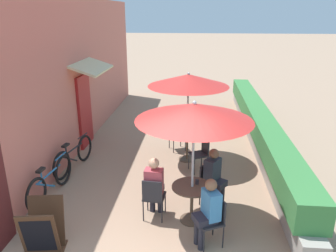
{
  "coord_description": "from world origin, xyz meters",
  "views": [
    {
      "loc": [
        0.87,
        -3.8,
        3.79
      ],
      "look_at": [
        0.15,
        4.15,
        1.0
      ],
      "focal_mm": 35.0,
      "sensor_mm": 36.0,
      "label": 1
    }
  ],
  "objects": [
    {
      "name": "bicycle_second",
      "position": [
        -2.18,
        3.48,
        0.37
      ],
      "size": [
        0.38,
        1.78,
        0.79
      ],
      "rotation": [
        0.0,
        0.0,
        -0.18
      ],
      "color": "black",
      "rests_on": "ground_plane"
    },
    {
      "name": "cafe_chair_mid_right",
      "position": [
        0.28,
        4.93,
        0.52
      ],
      "size": [
        0.53,
        0.53,
        0.87
      ],
      "rotation": [
        0.0,
        0.0,
        11.43
      ],
      "color": "#232328",
      "rests_on": "ground_plane"
    },
    {
      "name": "seated_patron_near_back",
      "position": [
        1.11,
        0.9,
        0.69
      ],
      "size": [
        0.5,
        0.46,
        1.25
      ],
      "rotation": [
        0.0,
        0.0,
        8.3
      ],
      "color": "#23232D",
      "rests_on": "ground_plane"
    },
    {
      "name": "seated_patron_near_right",
      "position": [
        0.12,
        1.66,
        0.69
      ],
      "size": [
        0.36,
        0.42,
        1.25
      ],
      "rotation": [
        0.0,
        0.0,
        6.2
      ],
      "color": "#23232D",
      "rests_on": "ground_plane"
    },
    {
      "name": "cafe_facade_wall",
      "position": [
        -2.54,
        5.57,
        2.09
      ],
      "size": [
        0.98,
        11.4,
        4.2
      ],
      "color": "#C66B5B",
      "rests_on": "ground_plane"
    },
    {
      "name": "patio_table_mid",
      "position": [
        0.65,
        4.31,
        0.53
      ],
      "size": [
        0.76,
        0.76,
        0.74
      ],
      "color": "brown",
      "rests_on": "ground_plane"
    },
    {
      "name": "menu_board",
      "position": [
        -1.57,
        0.49,
        0.44
      ],
      "size": [
        0.67,
        0.71,
        0.89
      ],
      "rotation": [
        0.0,
        0.0,
        0.15
      ],
      "color": "#422819",
      "rests_on": "ground_plane"
    },
    {
      "name": "cafe_chair_near_back",
      "position": [
        1.21,
        0.95,
        0.52
      ],
      "size": [
        0.53,
        0.53,
        0.87
      ],
      "rotation": [
        0.0,
        0.0,
        8.3
      ],
      "color": "#232328",
      "rests_on": "ground_plane"
    },
    {
      "name": "planter_hedge",
      "position": [
        2.75,
        5.6,
        0.54
      ],
      "size": [
        0.6,
        10.4,
        1.01
      ],
      "color": "gray",
      "rests_on": "ground_plane"
    },
    {
      "name": "patio_umbrella_near",
      "position": [
        0.83,
        1.57,
        2.18
      ],
      "size": [
        2.06,
        2.06,
        2.37
      ],
      "color": "#B7B7BC",
      "rests_on": "ground_plane"
    },
    {
      "name": "patio_table_near",
      "position": [
        0.83,
        1.57,
        0.53
      ],
      "size": [
        0.76,
        0.76,
        0.74
      ],
      "color": "brown",
      "rests_on": "ground_plane"
    },
    {
      "name": "patio_umbrella_mid",
      "position": [
        0.65,
        4.31,
        2.18
      ],
      "size": [
        2.06,
        2.06,
        2.37
      ],
      "color": "#B7B7BC",
      "rests_on": "ground_plane"
    },
    {
      "name": "cafe_chair_near_left",
      "position": [
        1.18,
        2.2,
        0.52
      ],
      "size": [
        0.56,
        0.56,
        0.87
      ],
      "rotation": [
        0.0,
        0.0,
        4.11
      ],
      "color": "#232328",
      "rests_on": "ground_plane"
    },
    {
      "name": "coffee_cup_near",
      "position": [
        0.92,
        1.66,
        0.78
      ],
      "size": [
        0.07,
        0.07,
        0.09
      ],
      "color": "#232328",
      "rests_on": "patio_table_near"
    },
    {
      "name": "seated_patron_near_left",
      "position": [
        1.27,
        2.14,
        0.69
      ],
      "size": [
        0.51,
        0.49,
        1.25
      ],
      "rotation": [
        0.0,
        0.0,
        4.11
      ],
      "color": "#23232D",
      "rests_on": "ground_plane"
    },
    {
      "name": "cafe_chair_near_right",
      "position": [
        0.11,
        1.55,
        0.52
      ],
      "size": [
        0.43,
        0.43,
        0.87
      ],
      "rotation": [
        0.0,
        0.0,
        6.2
      ],
      "color": "#232328",
      "rests_on": "ground_plane"
    },
    {
      "name": "bicycle_leaning",
      "position": [
        -2.2,
        2.17,
        0.37
      ],
      "size": [
        0.25,
        1.79,
        0.8
      ],
      "rotation": [
        0.0,
        0.0,
        -0.1
      ],
      "color": "black",
      "rests_on": "ground_plane"
    },
    {
      "name": "cafe_chair_mid_left",
      "position": [
        1.02,
        3.68,
        0.52
      ],
      "size": [
        0.53,
        0.53,
        0.87
      ],
      "rotation": [
        0.0,
        0.0,
        8.29
      ],
      "color": "#232328",
      "rests_on": "ground_plane"
    }
  ]
}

